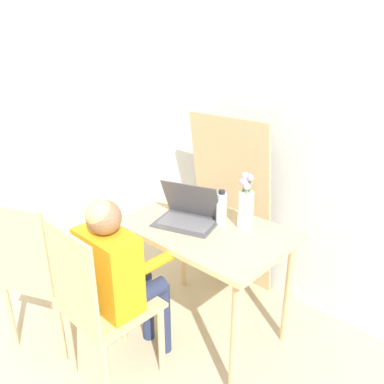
# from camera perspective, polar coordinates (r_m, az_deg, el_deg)

# --- Properties ---
(wall_back) EXTENTS (6.40, 0.05, 2.50)m
(wall_back) POSITION_cam_1_polar(r_m,az_deg,el_deg) (2.38, 16.19, 10.87)
(wall_back) COLOR silver
(wall_back) RESTS_ON ground_plane
(dining_table) EXTENTS (0.93, 0.61, 0.71)m
(dining_table) POSITION_cam_1_polar(r_m,az_deg,el_deg) (2.15, 1.97, -8.08)
(dining_table) COLOR #D6B784
(dining_table) RESTS_ON ground_plane
(chair_occupied) EXTENTS (0.41, 0.41, 0.92)m
(chair_occupied) POSITION_cam_1_polar(r_m,az_deg,el_deg) (1.96, -13.93, -16.53)
(chair_occupied) COLOR #D6B784
(chair_occupied) RESTS_ON ground_plane
(chair_spare) EXTENTS (0.53, 0.53, 0.92)m
(chair_spare) POSITION_cam_1_polar(r_m,az_deg,el_deg) (2.29, -22.22, -11.47)
(chair_spare) COLOR #D6B784
(chair_spare) RESTS_ON ground_plane
(person_seated) EXTENTS (0.34, 0.43, 1.01)m
(person_seated) POSITION_cam_1_polar(r_m,az_deg,el_deg) (1.92, -11.22, -11.34)
(person_seated) COLOR orange
(person_seated) RESTS_ON ground_plane
(laptop) EXTENTS (0.40, 0.34, 0.23)m
(laptop) POSITION_cam_1_polar(r_m,az_deg,el_deg) (2.13, -0.57, -3.26)
(laptop) COLOR #4C4C51
(laptop) RESTS_ON dining_table
(flower_vase) EXTENTS (0.09, 0.09, 0.32)m
(flower_vase) POSITION_cam_1_polar(r_m,az_deg,el_deg) (2.05, 8.17, -1.88)
(flower_vase) COLOR silver
(flower_vase) RESTS_ON dining_table
(water_bottle) EXTENTS (0.06, 0.06, 0.20)m
(water_bottle) POSITION_cam_1_polar(r_m,az_deg,el_deg) (2.10, 4.49, -2.48)
(water_bottle) COLOR silver
(water_bottle) RESTS_ON dining_table
(cardboard_panel) EXTENTS (0.62, 0.19, 1.24)m
(cardboard_panel) POSITION_cam_1_polar(r_m,az_deg,el_deg) (2.63, 6.00, -1.81)
(cardboard_panel) COLOR tan
(cardboard_panel) RESTS_ON ground_plane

